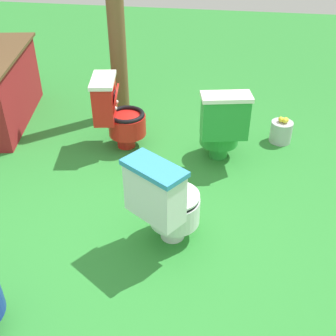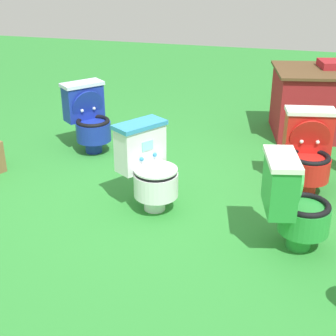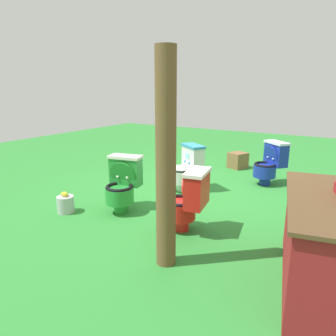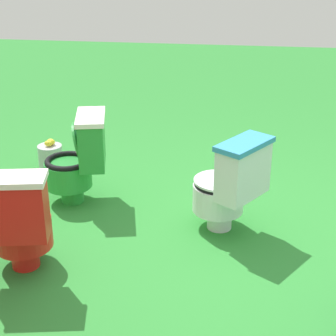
{
  "view_description": "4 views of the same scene",
  "coord_description": "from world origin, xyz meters",
  "px_view_note": "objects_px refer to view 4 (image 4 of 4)",
  "views": [
    {
      "loc": [
        -2.27,
        -0.64,
        2.22
      ],
      "look_at": [
        0.19,
        -0.24,
        0.53
      ],
      "focal_mm": 45.11,
      "sensor_mm": 36.0,
      "label": 1
    },
    {
      "loc": [
        1.12,
        -3.78,
        2.05
      ],
      "look_at": [
        0.15,
        -0.17,
        0.34
      ],
      "focal_mm": 52.32,
      "sensor_mm": 36.0,
      "label": 2
    },
    {
      "loc": [
        4.19,
        1.96,
        1.6
      ],
      "look_at": [
        0.75,
        -0.15,
        0.54
      ],
      "focal_mm": 33.17,
      "sensor_mm": 36.0,
      "label": 3
    },
    {
      "loc": [
        -0.02,
        3.26,
        2.05
      ],
      "look_at": [
        0.44,
        -0.22,
        0.49
      ],
      "focal_mm": 58.95,
      "sensor_mm": 36.0,
      "label": 4
    }
  ],
  "objects_px": {
    "toilet_white": "(229,185)",
    "lemon_bucket": "(50,156)",
    "toilet_red": "(18,221)",
    "toilet_green": "(79,158)"
  },
  "relations": [
    {
      "from": "toilet_red",
      "to": "toilet_green",
      "type": "xyz_separation_m",
      "value": [
        -0.1,
        -1.02,
        0.0
      ]
    },
    {
      "from": "toilet_red",
      "to": "toilet_white",
      "type": "bearing_deg",
      "value": 18.3
    },
    {
      "from": "toilet_white",
      "to": "toilet_red",
      "type": "relative_size",
      "value": 1.0
    },
    {
      "from": "toilet_white",
      "to": "lemon_bucket",
      "type": "bearing_deg",
      "value": 94.67
    },
    {
      "from": "toilet_white",
      "to": "lemon_bucket",
      "type": "height_order",
      "value": "toilet_white"
    },
    {
      "from": "toilet_white",
      "to": "lemon_bucket",
      "type": "relative_size",
      "value": 2.63
    },
    {
      "from": "toilet_green",
      "to": "lemon_bucket",
      "type": "distance_m",
      "value": 0.79
    },
    {
      "from": "toilet_white",
      "to": "toilet_green",
      "type": "xyz_separation_m",
      "value": [
        1.18,
        -0.32,
        0.0
      ]
    },
    {
      "from": "toilet_red",
      "to": "toilet_green",
      "type": "height_order",
      "value": "same"
    },
    {
      "from": "toilet_red",
      "to": "lemon_bucket",
      "type": "xyz_separation_m",
      "value": [
        0.35,
        -1.62,
        -0.26
      ]
    }
  ]
}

